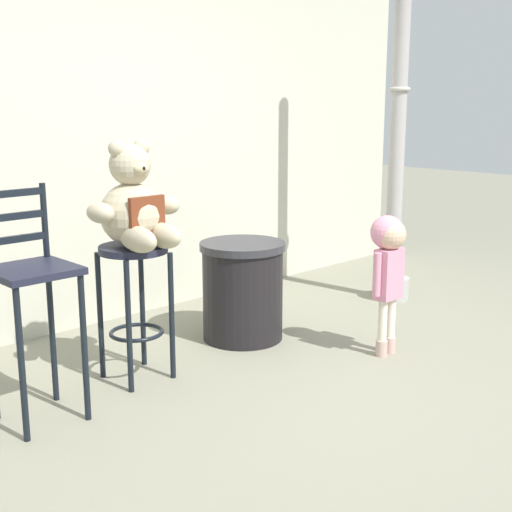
{
  "coord_description": "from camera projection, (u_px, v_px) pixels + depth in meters",
  "views": [
    {
      "loc": [
        -2.77,
        -2.23,
        1.6
      ],
      "look_at": [
        0.09,
        0.75,
        0.68
      ],
      "focal_mm": 48.77,
      "sensor_mm": 36.0,
      "label": 1
    }
  ],
  "objects": [
    {
      "name": "child_walking",
      "position": [
        388.0,
        255.0,
        4.36
      ],
      "size": [
        0.29,
        0.23,
        0.91
      ],
      "rotation": [
        0.0,
        0.0,
        -2.52
      ],
      "color": "#C9A499",
      "rests_on": "ground_plane"
    },
    {
      "name": "teddy_bear",
      "position": [
        134.0,
        208.0,
        3.88
      ],
      "size": [
        0.56,
        0.5,
        0.6
      ],
      "color": "#B9AB8C",
      "rests_on": "bar_stool_with_teddy"
    },
    {
      "name": "trash_bin",
      "position": [
        243.0,
        290.0,
        4.73
      ],
      "size": [
        0.58,
        0.58,
        0.67
      ],
      "color": "black",
      "rests_on": "ground_plane"
    },
    {
      "name": "bar_chair_empty",
      "position": [
        31.0,
        287.0,
        3.45
      ],
      "size": [
        0.39,
        0.39,
        1.19
      ],
      "color": "#1D1E2F",
      "rests_on": "ground_plane"
    },
    {
      "name": "bar_stool_with_teddy",
      "position": [
        135.0,
        285.0,
        4.0
      ],
      "size": [
        0.39,
        0.39,
        0.8
      ],
      "color": "#1D1E2F",
      "rests_on": "ground_plane"
    },
    {
      "name": "lamppost",
      "position": [
        396.0,
        157.0,
        5.51
      ],
      "size": [
        0.3,
        0.3,
        2.93
      ],
      "color": "#A5A69F",
      "rests_on": "ground_plane"
    },
    {
      "name": "ground_plane",
      "position": [
        338.0,
        401.0,
        3.79
      ],
      "size": [
        24.0,
        24.0,
        0.0
      ],
      "primitive_type": "plane",
      "color": "gray"
    },
    {
      "name": "building_wall",
      "position": [
        101.0,
        91.0,
        5.02
      ],
      "size": [
        6.51,
        0.3,
        3.35
      ],
      "primitive_type": "cube",
      "color": "beige",
      "rests_on": "ground_plane"
    }
  ]
}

